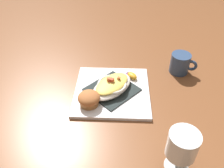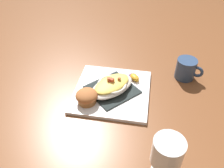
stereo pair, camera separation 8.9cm
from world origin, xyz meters
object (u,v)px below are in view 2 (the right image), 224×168
(square_plate, at_px, (112,91))
(gratin_dish, at_px, (112,85))
(muffin, at_px, (87,97))
(coffee_mug, at_px, (186,70))
(orange_garnish, at_px, (134,77))
(stemmed_glass, at_px, (167,154))

(square_plate, height_order, gratin_dish, gratin_dish)
(muffin, bearing_deg, coffee_mug, 44.56)
(gratin_dish, distance_m, orange_garnish, 0.11)
(square_plate, distance_m, coffee_mug, 0.31)
(orange_garnish, xyz_separation_m, stemmed_glass, (0.20, -0.35, 0.07))
(gratin_dish, xyz_separation_m, muffin, (-0.06, -0.09, 0.00))
(muffin, bearing_deg, square_plate, 57.55)
(square_plate, bearing_deg, muffin, -122.45)
(coffee_mug, distance_m, stemmed_glass, 0.46)
(muffin, height_order, coffee_mug, coffee_mug)
(gratin_dish, distance_m, stemmed_glass, 0.36)
(orange_garnish, relative_size, coffee_mug, 0.59)
(muffin, xyz_separation_m, coffee_mug, (0.30, 0.29, -0.00))
(muffin, relative_size, coffee_mug, 0.71)
(orange_garnish, bearing_deg, square_plate, -120.50)
(square_plate, relative_size, coffee_mug, 2.55)
(coffee_mug, height_order, stemmed_glass, stemmed_glass)
(muffin, xyz_separation_m, stemmed_glass, (0.31, -0.16, 0.05))
(coffee_mug, relative_size, stemmed_glass, 0.79)
(square_plate, distance_m, muffin, 0.11)
(muffin, distance_m, orange_garnish, 0.22)
(orange_garnish, relative_size, stemmed_glass, 0.47)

